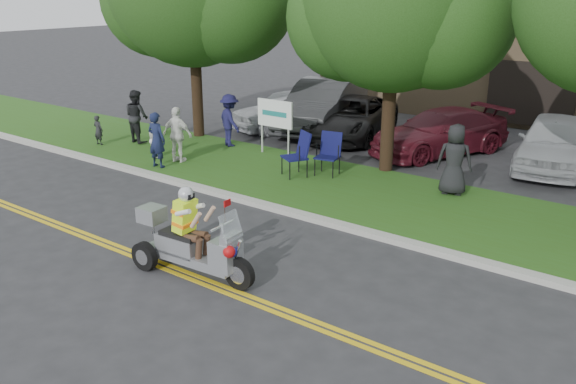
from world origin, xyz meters
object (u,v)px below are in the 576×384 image
Objects in this scene: lawn_chair_b at (329,151)px; parked_car_far_left at (287,109)px; spectator_adult_mid at (137,116)px; spectator_adult_left at (157,140)px; parked_car_left at (323,105)px; parked_car_mid at (351,118)px; lawn_chair_a at (299,151)px; spectator_adult_right at (178,135)px; trike_scooter at (190,244)px; parked_car_far_right at (554,142)px; parked_car_right at (440,132)px.

parked_car_far_left is at bearing 126.57° from lawn_chair_b.
spectator_adult_mid is at bearing -96.15° from parked_car_far_left.
parked_car_left is at bearing -102.38° from spectator_adult_left.
lawn_chair_b is at bearing -78.54° from parked_car_mid.
spectator_adult_right is at bearing -134.01° from lawn_chair_a.
spectator_adult_left is 0.29× the size of parked_car_left.
lawn_chair_b is (0.55, 0.62, -0.03)m from lawn_chair_a.
spectator_adult_right reaches higher than spectator_adult_left.
parked_car_far_left is at bearing 114.86° from trike_scooter.
spectator_adult_mid is at bearing -164.15° from parked_car_far_right.
parked_car_mid is (2.14, 5.91, -0.22)m from spectator_adult_right.
parked_car_mid is at bearing 172.95° from parked_car_far_right.
spectator_adult_left is (-4.16, -2.34, 0.14)m from lawn_chair_b.
spectator_adult_left is at bearing 139.55° from trike_scooter.
spectator_adult_mid is 0.35× the size of parked_car_mid.
parked_car_mid is at bearing -126.34° from spectator_adult_mid.
lawn_chair_a reaches higher than lawn_chair_b.
spectator_adult_right is at bearing -65.95° from parked_car_far_left.
trike_scooter is 2.13× the size of lawn_chair_a.
lawn_chair_a is at bearing -76.34° from parked_car_left.
spectator_adult_mid reaches higher than spectator_adult_right.
parked_car_far_right is (8.64, 6.14, -0.14)m from spectator_adult_right.
parked_car_far_left is at bearing 160.20° from lawn_chair_a.
spectator_adult_left is 11.08m from parked_car_far_right.
lawn_chair_a is at bearing -87.02° from parked_car_mid.
parked_car_left is at bearing 49.91° from parked_car_far_left.
lawn_chair_b is 0.27× the size of parked_car_far_left.
lawn_chair_a is 0.27× the size of parked_car_far_right.
parked_car_far_left is at bearing -164.85° from parked_car_left.
lawn_chair_a is 0.74× the size of spectator_adult_right.
spectator_adult_right reaches higher than trike_scooter.
lawn_chair_a is at bearing -88.29° from parked_car_right.
spectator_adult_right is 0.34× the size of parked_car_right.
parked_car_far_right reaches higher than lawn_chair_b.
spectator_adult_right is 6.29m from parked_car_mid.
parked_car_left reaches higher than lawn_chair_a.
parked_car_mid is at bearing -159.85° from parked_car_right.
parked_car_right reaches higher than lawn_chair_b.
parked_car_right is at bearing -16.54° from parked_car_mid.
lawn_chair_a is 0.76× the size of spectator_adult_left.
trike_scooter is 0.52× the size of parked_car_mid.
parked_car_left is at bearing -163.29° from parked_car_right.
parked_car_right is at bearing 85.51° from trike_scooter.
spectator_adult_right is 10.60m from parked_car_far_right.
spectator_adult_mid is (-6.86, -0.79, 0.21)m from lawn_chair_b.
trike_scooter is 11.92m from parked_car_left.
spectator_adult_left is at bearing -106.97° from parked_car_right.
parked_car_left is at bearing -109.99° from spectator_adult_right.
parked_car_mid is at bearing 102.82° from trike_scooter.
spectator_adult_left is 0.72m from spectator_adult_right.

